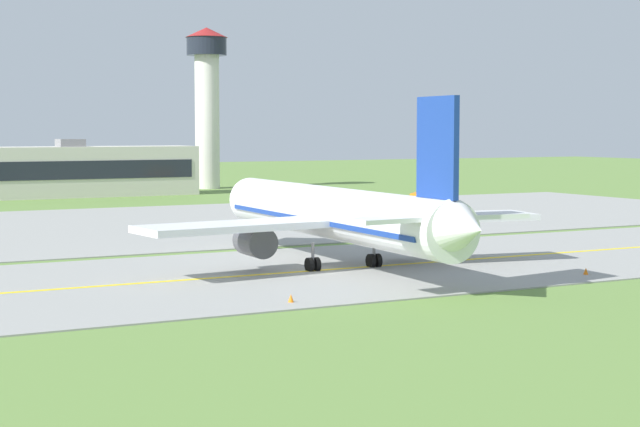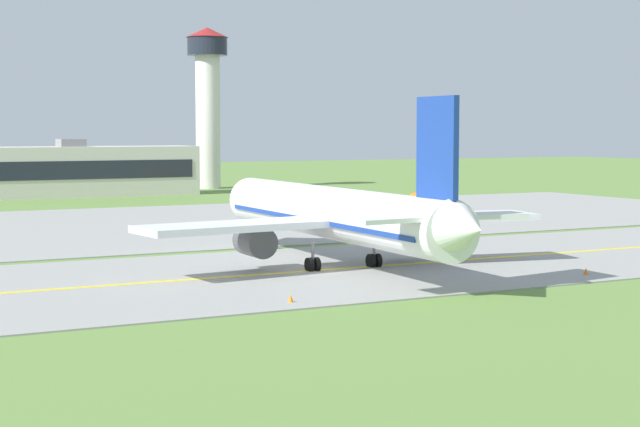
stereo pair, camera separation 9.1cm
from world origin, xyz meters
name	(u,v)px [view 2 (the right image)]	position (x,y,z in m)	size (l,w,h in m)	color
ground_plane	(315,272)	(0.00, 0.00, 0.00)	(500.00, 500.00, 0.00)	olive
taxiway_strip	(315,271)	(0.00, 0.00, 0.05)	(240.00, 28.00, 0.10)	gray
apron_pad	(224,221)	(10.00, 42.00, 0.05)	(140.00, 52.00, 0.10)	gray
taxiway_centreline	(315,270)	(0.00, 0.00, 0.11)	(220.00, 0.60, 0.01)	yellow
airplane_lead	(335,214)	(2.44, 1.44, 4.13)	(32.50, 39.61, 12.70)	white
service_truck_fuel	(420,202)	(36.40, 41.07, 1.53)	(5.62, 5.76, 2.60)	orange
control_tower	(208,93)	(33.56, 106.46, 17.35)	(7.60, 7.60, 29.00)	silver
traffic_cone_near_edge	(291,299)	(-7.84, -11.75, 0.30)	(0.44, 0.44, 0.60)	orange
traffic_cone_mid_edge	(586,272)	(16.39, -11.03, 0.30)	(0.44, 0.44, 0.60)	orange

